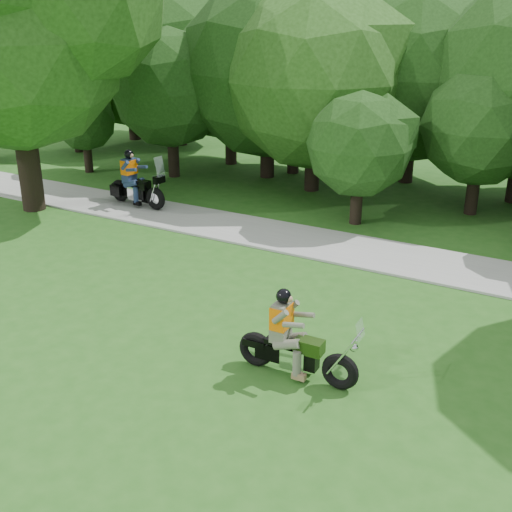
% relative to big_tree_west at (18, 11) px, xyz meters
% --- Properties ---
extents(ground, '(100.00, 100.00, 0.00)m').
position_rel_big_tree_west_xyz_m(ground, '(10.54, -6.85, -5.76)').
color(ground, '#265E1A').
rests_on(ground, ground).
extents(walkway, '(60.00, 2.20, 0.06)m').
position_rel_big_tree_west_xyz_m(walkway, '(10.54, 1.15, -5.73)').
color(walkway, gray).
rests_on(walkway, ground).
extents(big_tree_west, '(8.64, 6.56, 9.96)m').
position_rel_big_tree_west_xyz_m(big_tree_west, '(0.00, 0.00, 0.00)').
color(big_tree_west, black).
rests_on(big_tree_west, ground).
extents(chopper_motorcycle, '(2.22, 0.59, 1.58)m').
position_rel_big_tree_west_xyz_m(chopper_motorcycle, '(11.28, -4.96, -5.17)').
color(chopper_motorcycle, black).
rests_on(chopper_motorcycle, ground).
extents(touring_motorcycle, '(2.27, 0.81, 1.73)m').
position_rel_big_tree_west_xyz_m(touring_motorcycle, '(2.57, 1.42, -5.07)').
color(touring_motorcycle, black).
rests_on(touring_motorcycle, walkway).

